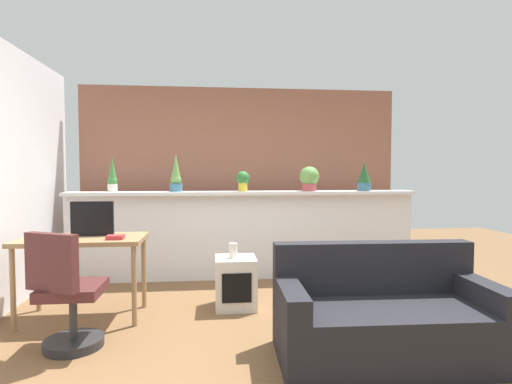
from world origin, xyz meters
The scene contains 16 objects.
ground_plane centered at (0.00, 0.00, 0.00)m, with size 12.00×12.00×0.00m, color brown.
divider_wall centered at (0.00, 2.00, 0.53)m, with size 4.32×0.16×1.06m, color silver.
plant_shelf centered at (0.00, 1.96, 1.08)m, with size 4.32×0.32×0.04m, color silver.
brick_wall_behind centered at (0.00, 2.60, 1.25)m, with size 4.32×0.10×2.50m, color #935B47.
potted_plant_0 centered at (-1.60, 1.98, 1.30)m, with size 0.11×0.11×0.44m.
potted_plant_1 centered at (-0.85, 1.99, 1.30)m, with size 0.16×0.16×0.47m.
potted_plant_2 centered at (-0.02, 1.95, 1.25)m, with size 0.17×0.17×0.25m.
potted_plant_3 centered at (0.82, 1.97, 1.27)m, with size 0.25×0.25×0.31m.
potted_plant_4 centered at (1.53, 1.94, 1.28)m, with size 0.17×0.17×0.36m.
desk centered at (-1.58, 0.75, 0.67)m, with size 1.10×0.60×0.75m.
tv_monitor centered at (-1.52, 0.83, 0.91)m, with size 0.38×0.04×0.32m, color black.
office_chair centered at (-1.49, 0.05, 0.39)m, with size 0.52×0.52×0.91m.
side_cube_shelf centered at (-0.18, 0.89, 0.25)m, with size 0.40×0.41×0.50m.
vase_on_shelf centered at (-0.20, 0.88, 0.57)m, with size 0.08×0.08×0.15m, color silver.
book_on_desk centered at (-1.26, 0.60, 0.77)m, with size 0.14×0.11×0.04m, color #B22D33.
couch centered at (0.84, -0.30, 0.28)m, with size 1.58×0.81×0.80m.
Camera 1 is at (-0.39, -3.10, 1.35)m, focal length 28.60 mm.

